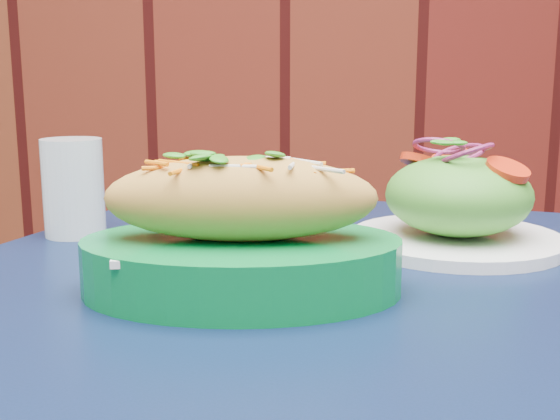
{
  "coord_description": "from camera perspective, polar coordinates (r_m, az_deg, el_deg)",
  "views": [
    {
      "loc": [
        -0.34,
        0.89,
        0.93
      ],
      "look_at": [
        -0.36,
        1.5,
        0.81
      ],
      "focal_mm": 45.0,
      "sensor_mm": 36.0,
      "label": 1
    }
  ],
  "objects": [
    {
      "name": "cafe_table",
      "position": [
        0.64,
        6.87,
        -13.81
      ],
      "size": [
        1.02,
        1.02,
        0.75
      ],
      "rotation": [
        0.0,
        0.0,
        -0.33
      ],
      "color": "black",
      "rests_on": "ground"
    },
    {
      "name": "salad_plate",
      "position": [
        0.75,
        14.24,
        0.46
      ],
      "size": [
        0.22,
        0.22,
        0.11
      ],
      "rotation": [
        0.0,
        0.0,
        0.31
      ],
      "color": "white",
      "rests_on": "cafe_table"
    },
    {
      "name": "banh_mi_basket",
      "position": [
        0.57,
        -3.16,
        -2.23
      ],
      "size": [
        0.27,
        0.18,
        0.12
      ],
      "rotation": [
        0.0,
        0.0,
        0.03
      ],
      "color": "#047431",
      "rests_on": "cafe_table"
    },
    {
      "name": "water_glass",
      "position": [
        0.81,
        -16.44,
        1.77
      ],
      "size": [
        0.07,
        0.07,
        0.11
      ],
      "primitive_type": "cylinder",
      "color": "silver",
      "rests_on": "cafe_table"
    }
  ]
}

